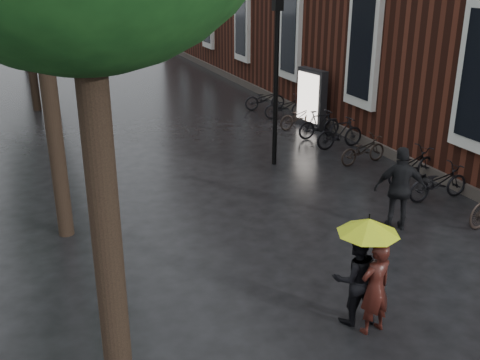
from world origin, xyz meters
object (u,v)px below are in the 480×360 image
parked_bicycles (347,137)px  lamp_post (276,66)px  person_burgundy (375,288)px  pedestrian_walking (400,189)px  person_black (355,278)px  ad_lightbox (311,98)px

parked_bicycles → lamp_post: bearing=-174.2°
person_burgundy → pedestrian_walking: pedestrian_walking is taller
person_black → pedestrian_walking: 3.81m
pedestrian_walking → ad_lightbox: 8.44m
person_black → lamp_post: size_ratio=0.34×
person_burgundy → parked_bicycles: bearing=-127.2°
pedestrian_walking → lamp_post: 5.30m
person_black → parked_bicycles: 9.08m
ad_lightbox → lamp_post: (-2.94, -3.23, 1.80)m
pedestrian_walking → ad_lightbox: (2.26, 8.13, 0.11)m
ad_lightbox → person_burgundy: bearing=-122.5°
person_burgundy → person_black: bearing=-76.5°
person_black → lamp_post: (2.11, 7.50, 2.05)m
person_black → ad_lightbox: size_ratio=0.76×
person_burgundy → pedestrian_walking: (2.65, 2.95, 0.16)m
person_black → person_burgundy: bearing=120.8°
person_burgundy → lamp_post: bearing=-112.0°
person_black → parked_bicycles: size_ratio=0.13×
person_black → pedestrian_walking: bearing=-127.6°
person_burgundy → parked_bicycles: size_ratio=0.12×
person_burgundy → ad_lightbox: 12.12m
pedestrian_walking → ad_lightbox: size_ratio=0.90×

